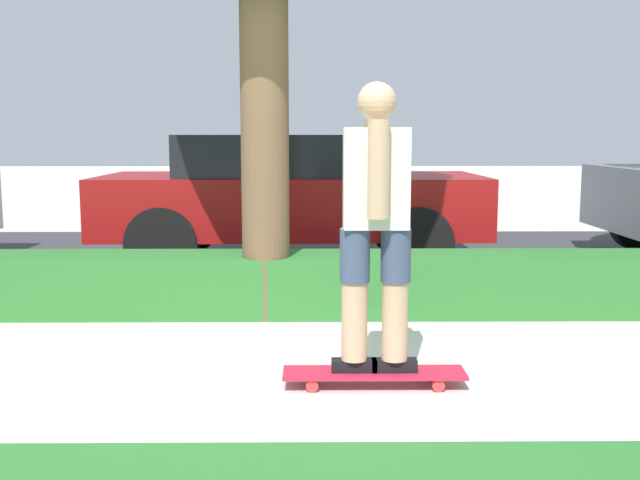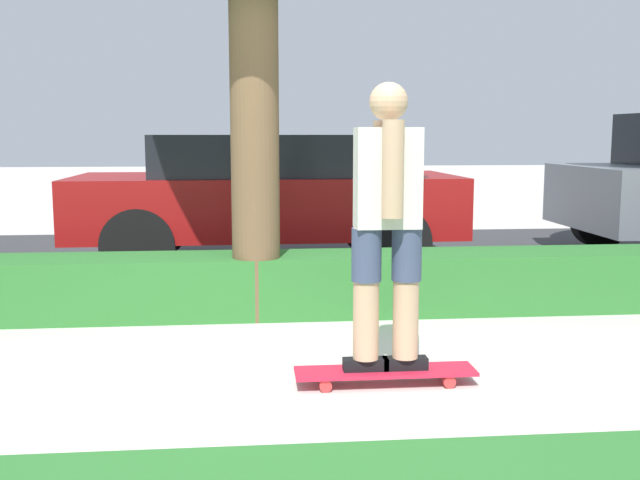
# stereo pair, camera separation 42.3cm
# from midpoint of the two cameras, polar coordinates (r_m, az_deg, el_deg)

# --- Properties ---
(ground_plane) EXTENTS (60.00, 60.00, 0.00)m
(ground_plane) POSITION_cam_midpoint_polar(r_m,az_deg,el_deg) (4.56, -4.55, -10.38)
(ground_plane) COLOR beige
(street_asphalt) EXTENTS (18.21, 5.00, 0.01)m
(street_asphalt) POSITION_cam_midpoint_polar(r_m,az_deg,el_deg) (8.64, -5.01, -1.53)
(street_asphalt) COLOR #38383A
(street_asphalt) RESTS_ON ground_plane
(hedge_row) EXTENTS (18.21, 0.60, 0.48)m
(hedge_row) POSITION_cam_midpoint_polar(r_m,az_deg,el_deg) (6.04, -4.83, -3.40)
(hedge_row) COLOR #2D702D
(hedge_row) RESTS_ON ground_plane
(skateboard) EXTENTS (1.05, 0.24, 0.09)m
(skateboard) POSITION_cam_midpoint_polar(r_m,az_deg,el_deg) (4.39, 2.21, -10.06)
(skateboard) COLOR red
(skateboard) RESTS_ON ground_plane
(skater_person) EXTENTS (0.49, 0.42, 1.63)m
(skater_person) POSITION_cam_midpoint_polar(r_m,az_deg,el_deg) (4.20, 2.27, 1.52)
(skater_person) COLOR black
(skater_person) RESTS_ON skateboard
(parked_car_middle) EXTENTS (4.12, 1.81, 1.43)m
(parked_car_middle) POSITION_cam_midpoint_polar(r_m,az_deg,el_deg) (8.19, -5.79, 3.39)
(parked_car_middle) COLOR maroon
(parked_car_middle) RESTS_ON ground_plane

